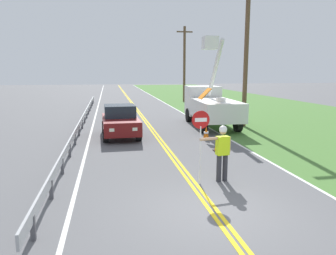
{
  "coord_description": "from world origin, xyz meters",
  "views": [
    {
      "loc": [
        -2.56,
        -7.43,
        3.53
      ],
      "look_at": [
        -0.15,
        5.72,
        1.2
      ],
      "focal_mm": 34.9,
      "sensor_mm": 36.0,
      "label": 1
    }
  ],
  "objects_px": {
    "oncoming_sedan_nearest": "(120,121)",
    "utility_pole_mid": "(184,63)",
    "utility_pole_near": "(246,53)",
    "traffic_cone_lead": "(218,144)",
    "stop_sign_paddle": "(201,131)",
    "flagger_worker": "(222,150)",
    "utility_bucket_truck": "(210,104)",
    "traffic_cone_mid": "(206,134)"
  },
  "relations": [
    {
      "from": "utility_bucket_truck",
      "to": "utility_pole_mid",
      "type": "distance_m",
      "value": 16.8
    },
    {
      "from": "stop_sign_paddle",
      "to": "utility_bucket_truck",
      "type": "xyz_separation_m",
      "value": [
        3.71,
        10.78,
        -0.29
      ]
    },
    {
      "from": "utility_pole_mid",
      "to": "traffic_cone_mid",
      "type": "relative_size",
      "value": 12.02
    },
    {
      "from": "stop_sign_paddle",
      "to": "traffic_cone_mid",
      "type": "relative_size",
      "value": 3.33
    },
    {
      "from": "oncoming_sedan_nearest",
      "to": "flagger_worker",
      "type": "bearing_deg",
      "value": -69.74
    },
    {
      "from": "oncoming_sedan_nearest",
      "to": "traffic_cone_mid",
      "type": "distance_m",
      "value": 4.66
    },
    {
      "from": "utility_pole_near",
      "to": "traffic_cone_lead",
      "type": "distance_m",
      "value": 8.35
    },
    {
      "from": "utility_pole_near",
      "to": "traffic_cone_lead",
      "type": "height_order",
      "value": "utility_pole_near"
    },
    {
      "from": "oncoming_sedan_nearest",
      "to": "utility_pole_near",
      "type": "height_order",
      "value": "utility_pole_near"
    },
    {
      "from": "oncoming_sedan_nearest",
      "to": "utility_pole_near",
      "type": "relative_size",
      "value": 0.47
    },
    {
      "from": "utility_bucket_truck",
      "to": "traffic_cone_lead",
      "type": "bearing_deg",
      "value": -104.32
    },
    {
      "from": "utility_bucket_truck",
      "to": "traffic_cone_lead",
      "type": "distance_m",
      "value": 7.1
    },
    {
      "from": "oncoming_sedan_nearest",
      "to": "utility_pole_mid",
      "type": "distance_m",
      "value": 21.03
    },
    {
      "from": "utility_pole_near",
      "to": "utility_pole_mid",
      "type": "distance_m",
      "value": 17.13
    },
    {
      "from": "flagger_worker",
      "to": "oncoming_sedan_nearest",
      "type": "distance_m",
      "value": 8.47
    },
    {
      "from": "utility_pole_mid",
      "to": "stop_sign_paddle",
      "type": "bearing_deg",
      "value": -102.14
    },
    {
      "from": "stop_sign_paddle",
      "to": "utility_bucket_truck",
      "type": "distance_m",
      "value": 11.4
    },
    {
      "from": "stop_sign_paddle",
      "to": "utility_pole_mid",
      "type": "distance_m",
      "value": 27.93
    },
    {
      "from": "flagger_worker",
      "to": "utility_pole_mid",
      "type": "bearing_deg",
      "value": 79.36
    },
    {
      "from": "utility_pole_mid",
      "to": "traffic_cone_lead",
      "type": "height_order",
      "value": "utility_pole_mid"
    },
    {
      "from": "utility_pole_mid",
      "to": "traffic_cone_lead",
      "type": "xyz_separation_m",
      "value": [
        -3.87,
        -23.2,
        -4.05
      ]
    },
    {
      "from": "flagger_worker",
      "to": "stop_sign_paddle",
      "type": "distance_m",
      "value": 1.02
    },
    {
      "from": "utility_pole_near",
      "to": "utility_pole_mid",
      "type": "relative_size",
      "value": 1.06
    },
    {
      "from": "flagger_worker",
      "to": "utility_pole_near",
      "type": "bearing_deg",
      "value": 63.21
    },
    {
      "from": "utility_pole_near",
      "to": "traffic_cone_mid",
      "type": "xyz_separation_m",
      "value": [
        -3.63,
        -3.68,
        -4.3
      ]
    },
    {
      "from": "flagger_worker",
      "to": "utility_pole_near",
      "type": "distance_m",
      "value": 11.69
    },
    {
      "from": "stop_sign_paddle",
      "to": "utility_pole_near",
      "type": "distance_m",
      "value": 11.95
    },
    {
      "from": "utility_bucket_truck",
      "to": "stop_sign_paddle",
      "type": "bearing_deg",
      "value": -109.0
    },
    {
      "from": "flagger_worker",
      "to": "traffic_cone_mid",
      "type": "bearing_deg",
      "value": 77.48
    },
    {
      "from": "flagger_worker",
      "to": "traffic_cone_lead",
      "type": "bearing_deg",
      "value": 72.53
    },
    {
      "from": "utility_bucket_truck",
      "to": "utility_pole_near",
      "type": "relative_size",
      "value": 0.78
    },
    {
      "from": "flagger_worker",
      "to": "stop_sign_paddle",
      "type": "relative_size",
      "value": 0.78
    },
    {
      "from": "utility_pole_near",
      "to": "traffic_cone_mid",
      "type": "distance_m",
      "value": 6.72
    },
    {
      "from": "utility_bucket_truck",
      "to": "utility_pole_mid",
      "type": "height_order",
      "value": "utility_pole_mid"
    },
    {
      "from": "stop_sign_paddle",
      "to": "oncoming_sedan_nearest",
      "type": "distance_m",
      "value": 8.39
    },
    {
      "from": "oncoming_sedan_nearest",
      "to": "traffic_cone_mid",
      "type": "bearing_deg",
      "value": -21.43
    },
    {
      "from": "utility_pole_mid",
      "to": "utility_pole_near",
      "type": "bearing_deg",
      "value": -90.24
    },
    {
      "from": "oncoming_sedan_nearest",
      "to": "traffic_cone_lead",
      "type": "height_order",
      "value": "oncoming_sedan_nearest"
    },
    {
      "from": "flagger_worker",
      "to": "oncoming_sedan_nearest",
      "type": "bearing_deg",
      "value": 110.26
    },
    {
      "from": "stop_sign_paddle",
      "to": "traffic_cone_mid",
      "type": "height_order",
      "value": "stop_sign_paddle"
    },
    {
      "from": "utility_bucket_truck",
      "to": "utility_pole_near",
      "type": "height_order",
      "value": "utility_pole_near"
    },
    {
      "from": "utility_pole_mid",
      "to": "traffic_cone_mid",
      "type": "bearing_deg",
      "value": -100.07
    }
  ]
}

